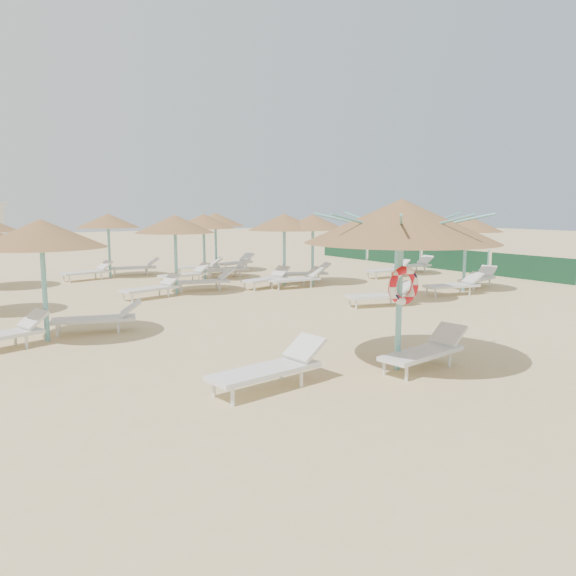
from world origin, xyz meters
TOP-DOWN VIEW (x-y plane):
  - ground at (0.00, 0.00)m, footprint 120.00×120.00m
  - main_palapa at (0.46, -0.23)m, footprint 3.47×3.47m
  - lounger_main_a at (-2.05, 0.10)m, footprint 2.16×0.89m
  - lounger_main_b at (0.96, -0.47)m, footprint 2.05×0.87m
  - palapa_field at (2.09, 10.69)m, footprint 20.66×13.54m
  - windbreak_fence at (14.00, 9.96)m, footprint 0.08×19.84m

SIDE VIEW (x-z plane):
  - ground at x=0.00m, z-range 0.00..0.00m
  - lounger_main_b at x=0.96m, z-range -0.02..0.71m
  - lounger_main_a at x=-2.05m, z-range -0.02..0.74m
  - windbreak_fence at x=14.00m, z-range -0.05..1.05m
  - palapa_field at x=2.09m, z-range 0.93..3.64m
  - main_palapa at x=0.46m, z-range 1.15..4.26m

